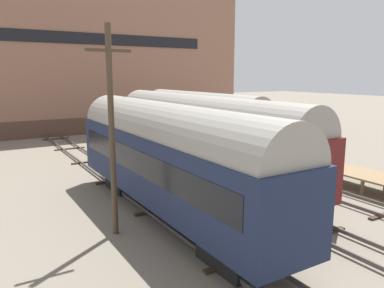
% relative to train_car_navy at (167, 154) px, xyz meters
% --- Properties ---
extents(ground_plane, '(200.00, 200.00, 0.00)m').
position_rel_train_car_navy_xyz_m(ground_plane, '(4.51, -2.10, -3.03)').
color(ground_plane, slate).
extents(track_left, '(2.60, 60.00, 0.26)m').
position_rel_train_car_navy_xyz_m(track_left, '(0.00, -2.10, -2.89)').
color(track_left, '#4C4742').
rests_on(track_left, ground).
extents(track_middle, '(2.60, 60.00, 0.26)m').
position_rel_train_car_navy_xyz_m(track_middle, '(4.51, -2.10, -2.89)').
color(track_middle, '#4C4742').
rests_on(track_middle, ground).
extents(track_right, '(2.60, 60.00, 0.26)m').
position_rel_train_car_navy_xyz_m(track_right, '(9.02, -2.10, -2.89)').
color(track_right, '#4C4742').
rests_on(track_right, ground).
extents(train_car_navy, '(2.95, 15.78, 5.32)m').
position_rel_train_car_navy_xyz_m(train_car_navy, '(0.00, 0.00, 0.00)').
color(train_car_navy, black).
rests_on(train_car_navy, ground).
extents(train_car_green, '(2.87, 15.30, 5.14)m').
position_rel_train_car_navy_xyz_m(train_car_green, '(9.02, 11.45, -0.10)').
color(train_car_green, black).
rests_on(train_car_green, ground).
extents(train_car_maroon, '(3.04, 18.41, 5.34)m').
position_rel_train_car_navy_xyz_m(train_car_maroon, '(4.51, 4.41, 0.01)').
color(train_car_maroon, black).
rests_on(train_car_maroon, ground).
extents(station_platform, '(2.45, 11.32, 0.99)m').
position_rel_train_car_navy_xyz_m(station_platform, '(11.56, -2.74, -2.13)').
color(station_platform, '#8C704C').
rests_on(station_platform, ground).
extents(person_worker, '(0.32, 0.32, 1.65)m').
position_rel_train_car_navy_xyz_m(person_worker, '(2.35, -4.61, -2.04)').
color(person_worker, '#282833').
rests_on(person_worker, ground).
extents(utility_pole, '(1.80, 0.24, 8.46)m').
position_rel_train_car_navy_xyz_m(utility_pole, '(-2.70, -0.48, 1.36)').
color(utility_pole, '#473828').
rests_on(utility_pole, ground).
extents(warehouse_building, '(39.46, 13.93, 18.84)m').
position_rel_train_car_navy_xyz_m(warehouse_building, '(4.35, 33.54, 6.39)').
color(warehouse_building, brown).
rests_on(warehouse_building, ground).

